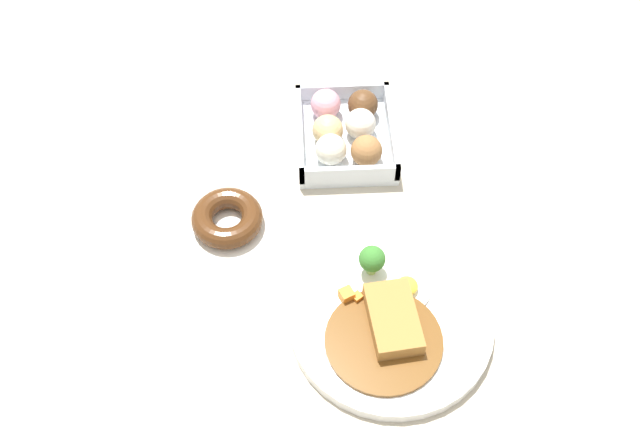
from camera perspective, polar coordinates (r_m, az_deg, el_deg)
The scene contains 4 objects.
ground_plane at distance 1.13m, azimuth 3.06°, elevation -1.17°, with size 1.60×1.60×0.00m, color #B2A893.
curry_plate at distance 1.03m, azimuth 5.21°, elevation -7.88°, with size 0.27×0.27×0.07m.
donut_box at distance 1.21m, azimuth 1.91°, elevation 6.13°, with size 0.18×0.15×0.06m.
chocolate_ring_donut at distance 1.12m, azimuth -6.90°, elevation -0.38°, with size 0.14×0.14×0.03m.
Camera 1 is at (0.65, -0.09, 0.92)m, focal length 43.13 mm.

